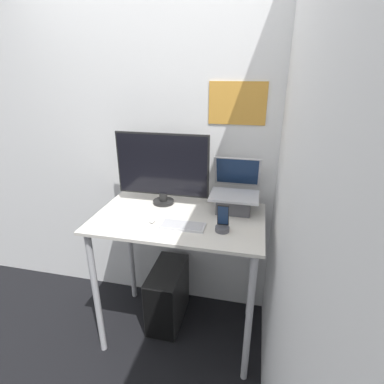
{
  "coord_description": "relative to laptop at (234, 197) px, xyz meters",
  "views": [
    {
      "loc": [
        0.46,
        -1.33,
        1.84
      ],
      "look_at": [
        0.09,
        0.33,
        1.15
      ],
      "focal_mm": 28.0,
      "sensor_mm": 36.0,
      "label": 1
    }
  ],
  "objects": [
    {
      "name": "ground_plane",
      "position": [
        -0.34,
        -0.51,
        -1.06
      ],
      "size": [
        12.0,
        12.0,
        0.0
      ],
      "primitive_type": "plane",
      "color": "black"
    },
    {
      "name": "wall_back",
      "position": [
        -0.34,
        0.23,
        0.24
      ],
      "size": [
        6.0,
        0.06,
        2.6
      ],
      "color": "silver",
      "rests_on": "ground_plane"
    },
    {
      "name": "wall_side_right",
      "position": [
        0.29,
        -0.51,
        0.24
      ],
      "size": [
        0.05,
        6.0,
        2.6
      ],
      "color": "silver",
      "rests_on": "ground_plane"
    },
    {
      "name": "desk",
      "position": [
        -0.34,
        -0.18,
        -0.26
      ],
      "size": [
        1.09,
        0.66,
        0.97
      ],
      "color": "beige",
      "rests_on": "ground_plane"
    },
    {
      "name": "laptop",
      "position": [
        0.0,
        0.0,
        0.0
      ],
      "size": [
        0.32,
        0.32,
        0.34
      ],
      "color": "#4C4C51",
      "rests_on": "desk"
    },
    {
      "name": "monitor",
      "position": [
        -0.5,
        0.0,
        0.16
      ],
      "size": [
        0.65,
        0.15,
        0.5
      ],
      "color": "black",
      "rests_on": "desk"
    },
    {
      "name": "keyboard",
      "position": [
        -0.28,
        -0.31,
        -0.08
      ],
      "size": [
        0.27,
        0.11,
        0.02
      ],
      "color": "silver",
      "rests_on": "desk"
    },
    {
      "name": "mouse",
      "position": [
        -0.48,
        -0.29,
        -0.08
      ],
      "size": [
        0.03,
        0.05,
        0.02
      ],
      "color": "white",
      "rests_on": "desk"
    },
    {
      "name": "cell_phone",
      "position": [
        -0.04,
        -0.3,
        -0.05
      ],
      "size": [
        0.08,
        0.08,
        0.16
      ],
      "color": "#4C4C51",
      "rests_on": "desk"
    },
    {
      "name": "computer_tower",
      "position": [
        -0.46,
        -0.08,
        -0.83
      ],
      "size": [
        0.23,
        0.46,
        0.46
      ],
      "color": "black",
      "rests_on": "ground_plane"
    }
  ]
}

